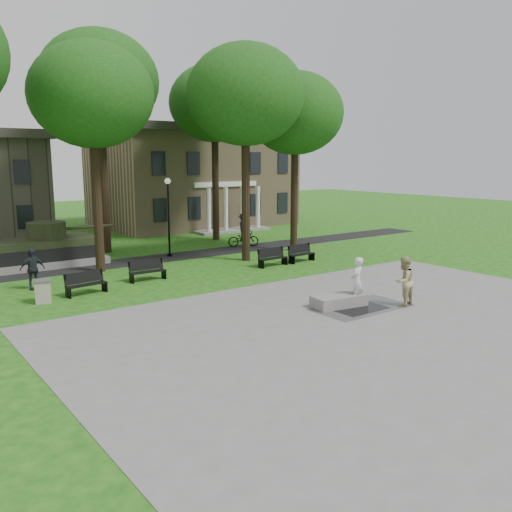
# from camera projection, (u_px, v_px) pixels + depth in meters

# --- Properties ---
(ground) EXTENTS (120.00, 120.00, 0.00)m
(ground) POSITION_uv_depth(u_px,v_px,m) (295.00, 299.00, 22.92)
(ground) COLOR #154C12
(ground) RESTS_ON ground
(plaza) EXTENTS (22.00, 16.00, 0.02)m
(plaza) POSITION_uv_depth(u_px,v_px,m) (388.00, 328.00, 18.96)
(plaza) COLOR gray
(plaza) RESTS_ON ground
(footpath) EXTENTS (44.00, 2.60, 0.01)m
(footpath) POSITION_uv_depth(u_px,v_px,m) (165.00, 258.00, 32.42)
(footpath) COLOR black
(footpath) RESTS_ON ground
(building_right) EXTENTS (17.00, 12.00, 8.60)m
(building_right) POSITION_uv_depth(u_px,v_px,m) (192.00, 176.00, 48.58)
(building_right) COLOR #9E8460
(building_right) RESTS_ON ground
(tree_1) EXTENTS (6.20, 6.20, 11.63)m
(tree_1) POSITION_uv_depth(u_px,v_px,m) (92.00, 96.00, 27.01)
(tree_1) COLOR black
(tree_1) RESTS_ON ground
(tree_2) EXTENTS (6.60, 6.60, 12.16)m
(tree_2) POSITION_uv_depth(u_px,v_px,m) (245.00, 95.00, 30.04)
(tree_2) COLOR black
(tree_2) RESTS_ON ground
(tree_3) EXTENTS (6.00, 6.00, 11.19)m
(tree_3) POSITION_uv_depth(u_px,v_px,m) (295.00, 114.00, 33.59)
(tree_3) COLOR black
(tree_3) RESTS_ON ground
(tree_4) EXTENTS (7.20, 7.20, 13.50)m
(tree_4) POSITION_uv_depth(u_px,v_px,m) (99.00, 82.00, 32.57)
(tree_4) COLOR black
(tree_4) RESTS_ON ground
(tree_5) EXTENTS (6.40, 6.40, 12.44)m
(tree_5) POSITION_uv_depth(u_px,v_px,m) (214.00, 104.00, 38.07)
(tree_5) COLOR black
(tree_5) RESTS_ON ground
(lamp_mid) EXTENTS (0.36, 0.36, 4.73)m
(lamp_mid) POSITION_uv_depth(u_px,v_px,m) (168.00, 211.00, 32.45)
(lamp_mid) COLOR black
(lamp_mid) RESTS_ON ground
(lamp_right) EXTENTS (0.36, 0.36, 4.73)m
(lamp_right) POSITION_uv_depth(u_px,v_px,m) (295.00, 203.00, 38.30)
(lamp_right) COLOR black
(lamp_right) RESTS_ON ground
(tank_monument) EXTENTS (7.45, 3.40, 2.40)m
(tank_monument) POSITION_uv_depth(u_px,v_px,m) (43.00, 250.00, 30.08)
(tank_monument) COLOR gray
(tank_monument) RESTS_ON ground
(puddle) EXTENTS (2.20, 1.20, 0.00)m
(puddle) POSITION_uv_depth(u_px,v_px,m) (361.00, 309.00, 21.33)
(puddle) COLOR black
(puddle) RESTS_ON plaza
(concrete_block) EXTENTS (2.33, 1.32, 0.45)m
(concrete_block) POSITION_uv_depth(u_px,v_px,m) (339.00, 301.00, 21.71)
(concrete_block) COLOR gray
(concrete_block) RESTS_ON plaza
(skateboard) EXTENTS (0.80, 0.32, 0.07)m
(skateboard) POSITION_uv_depth(u_px,v_px,m) (358.00, 305.00, 21.77)
(skateboard) COLOR brown
(skateboard) RESTS_ON plaza
(skateboarder) EXTENTS (0.84, 0.71, 1.94)m
(skateboarder) POSITION_uv_depth(u_px,v_px,m) (357.00, 281.00, 21.88)
(skateboarder) COLOR silver
(skateboarder) RESTS_ON plaza
(friend_watching) EXTENTS (1.06, 0.87, 1.99)m
(friend_watching) POSITION_uv_depth(u_px,v_px,m) (404.00, 281.00, 21.73)
(friend_watching) COLOR tan
(friend_watching) RESTS_ON plaza
(pedestrian_walker) EXTENTS (1.13, 0.53, 1.88)m
(pedestrian_walker) POSITION_uv_depth(u_px,v_px,m) (32.00, 269.00, 24.47)
(pedestrian_walker) COLOR #20252B
(pedestrian_walker) RESTS_ON ground
(cyclist) EXTENTS (2.19, 1.49, 2.27)m
(cyclist) POSITION_uv_depth(u_px,v_px,m) (243.00, 233.00, 36.46)
(cyclist) COLOR black
(cyclist) RESTS_ON ground
(park_bench_0) EXTENTS (1.84, 0.76, 1.00)m
(park_bench_0) POSITION_uv_depth(u_px,v_px,m) (86.00, 283.00, 23.65)
(park_bench_0) COLOR black
(park_bench_0) RESTS_ON ground
(park_bench_1) EXTENTS (1.80, 0.52, 1.00)m
(park_bench_1) POSITION_uv_depth(u_px,v_px,m) (147.00, 270.00, 26.34)
(park_bench_1) COLOR black
(park_bench_1) RESTS_ON ground
(park_bench_2) EXTENTS (1.82, 0.60, 1.00)m
(park_bench_2) POSITION_uv_depth(u_px,v_px,m) (272.00, 257.00, 29.87)
(park_bench_2) COLOR black
(park_bench_2) RESTS_ON ground
(park_bench_3) EXTENTS (1.84, 0.73, 1.00)m
(park_bench_3) POSITION_uv_depth(u_px,v_px,m) (301.00, 253.00, 31.14)
(park_bench_3) COLOR black
(park_bench_3) RESTS_ON ground
(trash_bin) EXTENTS (0.83, 0.83, 0.96)m
(trash_bin) POSITION_uv_depth(u_px,v_px,m) (43.00, 291.00, 22.29)
(trash_bin) COLOR #A49687
(trash_bin) RESTS_ON ground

